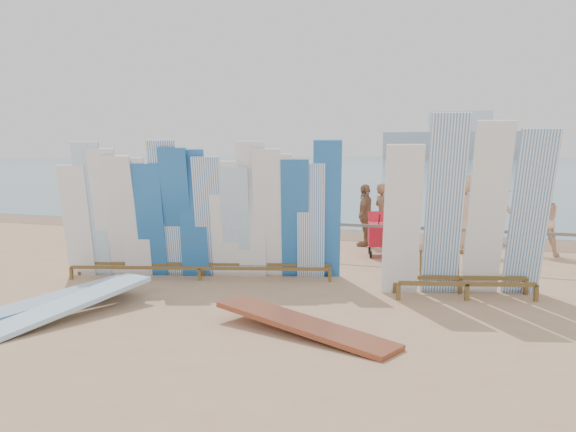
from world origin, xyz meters
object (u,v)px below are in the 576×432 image
at_px(beachgoer_0, 158,208).
at_px(beach_chair_left, 303,241).
at_px(beachgoer_4, 365,215).
at_px(beachgoer_2, 269,208).
at_px(vendor_table, 437,264).
at_px(beachgoer_7, 383,214).
at_px(flat_board_e, 55,308).
at_px(main_surfboard_rack, 201,217).
at_px(beachgoer_11, 258,199).
at_px(stroller, 378,239).
at_px(beachgoer_8, 543,220).
at_px(side_surfboard_rack, 467,215).
at_px(beachgoer_6, 463,212).
at_px(beachgoer_9, 498,213).
at_px(flat_board_c, 304,335).
at_px(beach_chair_right, 402,247).
at_px(beachgoer_3, 223,208).
at_px(beachgoer_extra_1, 184,204).
at_px(flat_board_a, 69,318).

bearing_deg(beachgoer_0, beach_chair_left, -80.99).
bearing_deg(beachgoer_4, beachgoer_2, -76.80).
distance_m(vendor_table, beachgoer_4, 4.50).
distance_m(beachgoer_7, beachgoer_2, 2.91).
bearing_deg(flat_board_e, main_surfboard_rack, 89.24).
relative_size(main_surfboard_rack, beachgoer_11, 2.78).
bearing_deg(stroller, beachgoer_8, 5.40).
height_order(side_surfboard_rack, beachgoer_6, side_surfboard_rack).
xyz_separation_m(flat_board_e, beachgoer_9, (6.14, 9.35, 0.79)).
distance_m(beach_chair_left, beachgoer_11, 4.46).
height_order(flat_board_e, stroller, stroller).
xyz_separation_m(main_surfboard_rack, vendor_table, (4.23, 1.10, -0.81)).
xyz_separation_m(flat_board_c, flat_board_e, (-4.03, -0.08, 0.00)).
bearing_deg(beachgoer_7, beach_chair_left, 88.78).
relative_size(beach_chair_right, beachgoer_7, 0.49).
relative_size(flat_board_e, beachgoer_3, 1.62).
bearing_deg(side_surfboard_rack, beachgoer_11, 116.40).
xyz_separation_m(beachgoer_11, beachgoer_6, (6.30, -2.31, 0.02)).
bearing_deg(stroller, beachgoer_3, 148.31).
xyz_separation_m(main_surfboard_rack, beachgoer_extra_1, (-3.50, 5.33, -0.30)).
distance_m(beachgoer_6, beachgoer_4, 2.39).
height_order(stroller, beachgoer_8, beachgoer_8).
bearing_deg(side_surfboard_rack, beachgoer_extra_1, 130.81).
xyz_separation_m(vendor_table, beachgoer_6, (0.12, 3.81, 0.59)).
xyz_separation_m(stroller, beachgoer_8, (3.53, 1.38, 0.41)).
distance_m(beachgoer_3, beachgoer_0, 1.95).
bearing_deg(beachgoer_6, vendor_table, 100.01).
relative_size(side_surfboard_rack, flat_board_e, 1.11).
relative_size(beachgoer_3, beachgoer_7, 1.04).
relative_size(main_surfboard_rack, beachgoer_8, 3.16).
bearing_deg(beachgoer_extra_1, beachgoer_7, 177.98).
bearing_deg(beachgoer_6, beachgoer_0, 13.19).
relative_size(beach_chair_right, beachgoer_8, 0.47).
distance_m(flat_board_a, beachgoer_3, 8.22).
xyz_separation_m(flat_board_e, stroller, (3.63, 6.37, 0.40)).
height_order(flat_board_a, beachgoer_0, beachgoer_0).
bearing_deg(flat_board_a, vendor_table, 55.09).
bearing_deg(beachgoer_3, main_surfboard_rack, 122.93).
xyz_separation_m(main_surfboard_rack, beachgoer_4, (1.97, 4.97, -0.38)).
bearing_deg(main_surfboard_rack, beachgoer_8, 20.96).
bearing_deg(beachgoer_3, beachgoer_9, -156.07).
height_order(beachgoer_8, beachgoer_2, beachgoer_2).
bearing_deg(flat_board_a, flat_board_e, 161.37).
distance_m(main_surfboard_rack, flat_board_a, 3.38).
bearing_deg(stroller, beachgoer_2, 149.61).
bearing_deg(beachgoer_0, beachgoer_9, -57.64).
bearing_deg(beachgoer_3, vendor_table, 159.29).
distance_m(beach_chair_left, beach_chair_right, 2.40).
bearing_deg(flat_board_c, beachgoer_6, 8.43).
xyz_separation_m(beachgoer_8, beachgoer_2, (-6.53, -0.61, 0.13)).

